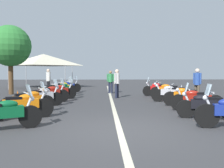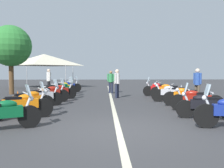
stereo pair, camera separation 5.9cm
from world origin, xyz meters
name	(u,v)px [view 2 (the right image)]	position (x,y,z in m)	size (l,w,h in m)	color
ground_plane	(119,131)	(0.00, 0.00, 0.00)	(80.00, 80.00, 0.00)	#38383A
lane_centre_stripe	(112,101)	(6.66, 0.00, 0.00)	(26.17, 0.16, 0.01)	beige
motorcycle_left_row_0	(1,113)	(0.10, 3.10, 0.46)	(1.13, 1.96, 1.20)	black
motorcycle_left_row_1	(21,105)	(1.71, 3.11, 0.47)	(1.08, 1.98, 1.22)	black
motorcycle_left_row_2	(28,101)	(2.96, 3.27, 0.45)	(1.17, 1.80, 1.00)	black
motorcycle_left_row_3	(41,96)	(4.55, 3.19, 0.46)	(1.21, 1.85, 1.20)	black
motorcycle_left_row_4	(50,93)	(5.93, 3.12, 0.47)	(1.09, 1.88, 1.21)	black
motorcycle_left_row_5	(58,91)	(7.34, 2.96, 0.46)	(1.18, 1.97, 1.20)	black
motorcycle_left_row_6	(62,89)	(8.77, 3.02, 0.47)	(1.23, 1.79, 1.21)	black
motorcycle_left_row_7	(62,88)	(10.28, 3.25, 0.47)	(1.04, 1.93, 1.21)	black
motorcycle_left_row_8	(67,86)	(11.75, 3.13, 0.47)	(1.10, 2.06, 1.22)	black
motorcycle_right_row_1	(206,105)	(1.55, -2.95, 0.46)	(0.86, 1.92, 1.19)	black
motorcycle_right_row_2	(196,100)	(3.09, -3.22, 0.46)	(0.90, 1.98, 1.01)	black
motorcycle_right_row_3	(185,96)	(4.42, -3.23, 0.46)	(0.97, 1.91, 1.01)	black
motorcycle_right_row_4	(172,93)	(5.90, -3.04, 0.46)	(1.06, 2.02, 1.01)	black
motorcycle_right_row_5	(169,91)	(7.35, -3.24, 0.47)	(1.05, 2.02, 1.02)	black
motorcycle_right_row_6	(159,89)	(8.92, -3.03, 0.47)	(0.77, 2.05, 1.21)	black
traffic_cone_1	(18,97)	(5.91, 4.69, 0.29)	(0.36, 0.36, 0.61)	orange
bystander_0	(197,82)	(6.39, -4.50, 1.01)	(0.48, 0.32, 1.71)	brown
bystander_1	(49,79)	(11.46, 4.40, 1.02)	(0.47, 0.32, 1.74)	black
bystander_2	(111,80)	(11.17, -0.07, 0.93)	(0.32, 0.52, 1.60)	#1E2338
bystander_3	(117,81)	(8.01, -0.36, 0.99)	(0.47, 0.32, 1.68)	#1E2338
roadside_tree_0	(11,46)	(10.54, 6.72, 3.26)	(2.77, 2.77, 4.66)	brown
event_tent	(44,60)	(17.31, 6.13, 2.65)	(5.36, 5.36, 3.20)	beige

